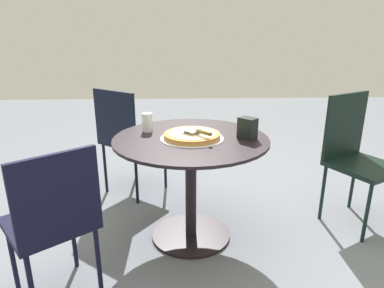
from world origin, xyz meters
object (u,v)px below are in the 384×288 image
at_px(patio_chair_far, 127,134).
at_px(patio_chair_near, 53,217).
at_px(patio_table, 191,166).
at_px(drinking_cup, 147,122).
at_px(pizza_server, 198,131).
at_px(patio_chair_corner, 355,151).
at_px(pizza_on_tray, 192,136).
at_px(napkin_dispenser, 247,128).

bearing_deg(patio_chair_far, patio_chair_near, 82.34).
bearing_deg(patio_table, drinking_cup, -28.17).
xyz_separation_m(patio_table, patio_chair_near, (0.66, 0.57, -0.02)).
distance_m(pizza_server, patio_chair_corner, 1.16).
xyz_separation_m(drinking_cup, patio_chair_near, (0.39, 0.72, -0.27)).
relative_size(patio_chair_far, patio_chair_corner, 0.98).
relative_size(pizza_on_tray, patio_chair_corner, 0.43).
bearing_deg(drinking_cup, napkin_dispenser, 163.52).
xyz_separation_m(drinking_cup, napkin_dispenser, (-0.62, 0.18, 0.00)).
distance_m(napkin_dispenser, patio_chair_near, 1.17).
height_order(pizza_on_tray, drinking_cup, drinking_cup).
relative_size(patio_table, drinking_cup, 7.95).
height_order(drinking_cup, patio_chair_corner, patio_chair_corner).
xyz_separation_m(patio_table, napkin_dispenser, (-0.34, 0.03, 0.25)).
height_order(pizza_on_tray, patio_chair_corner, patio_chair_corner).
bearing_deg(pizza_server, patio_chair_near, 35.36).
bearing_deg(patio_chair_near, patio_chair_far, -97.66).
bearing_deg(pizza_on_tray, pizza_server, 122.18).
height_order(patio_table, pizza_server, pizza_server).
height_order(patio_table, napkin_dispenser, napkin_dispenser).
bearing_deg(pizza_server, pizza_on_tray, -57.82).
height_order(drinking_cup, napkin_dispenser, napkin_dispenser).
relative_size(patio_table, napkin_dispenser, 7.37).
height_order(patio_table, drinking_cup, drinking_cup).
bearing_deg(pizza_on_tray, napkin_dispenser, 177.47).
bearing_deg(napkin_dispenser, patio_chair_corner, -118.37).
bearing_deg(pizza_on_tray, patio_chair_corner, -169.82).
distance_m(pizza_on_tray, patio_chair_near, 0.89).
distance_m(patio_table, pizza_server, 0.26).
relative_size(drinking_cup, patio_chair_far, 0.13).
distance_m(drinking_cup, patio_chair_near, 0.85).
xyz_separation_m(drinking_cup, patio_chair_corner, (-1.42, -0.04, -0.23)).
bearing_deg(pizza_server, drinking_cup, -34.80).
distance_m(pizza_on_tray, patio_chair_far, 0.87).
bearing_deg(drinking_cup, patio_chair_near, 61.66).
bearing_deg(patio_chair_far, napkin_dispenser, 140.18).
bearing_deg(napkin_dispenser, pizza_on_tray, 43.89).
relative_size(patio_chair_near, patio_chair_corner, 0.91).
height_order(pizza_server, napkin_dispenser, napkin_dispenser).
relative_size(napkin_dispenser, patio_chair_corner, 0.14).
relative_size(pizza_on_tray, pizza_server, 2.08).
distance_m(pizza_server, patio_chair_far, 0.94).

